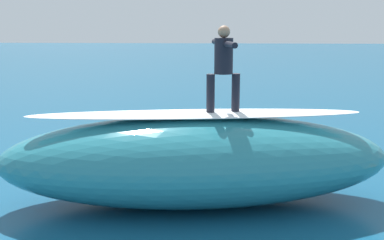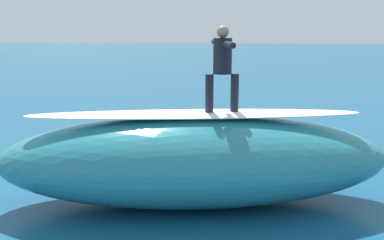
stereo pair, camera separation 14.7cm
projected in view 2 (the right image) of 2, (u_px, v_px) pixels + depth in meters
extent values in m
plane|color=#145175|center=(201.00, 174.00, 10.75)|extent=(120.00, 120.00, 0.00)
ellipsoid|color=teal|center=(194.00, 160.00, 8.92)|extent=(7.39, 3.37, 1.65)
ellipsoid|color=white|center=(194.00, 114.00, 8.74)|extent=(6.13, 1.62, 0.08)
ellipsoid|color=yellow|center=(222.00, 114.00, 8.77)|extent=(2.34, 1.08, 0.07)
cylinder|color=black|center=(209.00, 94.00, 8.66)|extent=(0.15, 0.15, 0.69)
cylinder|color=black|center=(235.00, 93.00, 8.73)|extent=(0.15, 0.15, 0.69)
cylinder|color=black|center=(223.00, 56.00, 8.56)|extent=(0.40, 0.40, 0.63)
sphere|color=tan|center=(223.00, 32.00, 8.47)|extent=(0.22, 0.22, 0.22)
cylinder|color=black|center=(229.00, 45.00, 8.08)|extent=(0.23, 0.57, 0.10)
cylinder|color=black|center=(217.00, 42.00, 8.95)|extent=(0.23, 0.57, 0.10)
ellipsoid|color=#EAE5C6|center=(170.00, 158.00, 11.84)|extent=(2.04, 1.15, 0.09)
cylinder|color=black|center=(170.00, 151.00, 11.80)|extent=(0.85, 0.52, 0.28)
sphere|color=#936B4C|center=(189.00, 150.00, 11.61)|extent=(0.20, 0.20, 0.20)
cylinder|color=black|center=(141.00, 152.00, 12.01)|extent=(0.68, 0.33, 0.13)
cylinder|color=black|center=(144.00, 150.00, 12.16)|extent=(0.68, 0.33, 0.13)
ellipsoid|color=white|center=(202.00, 146.00, 12.85)|extent=(0.65, 0.58, 0.15)
ellipsoid|color=white|center=(317.00, 147.00, 12.78)|extent=(1.20, 1.18, 0.11)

